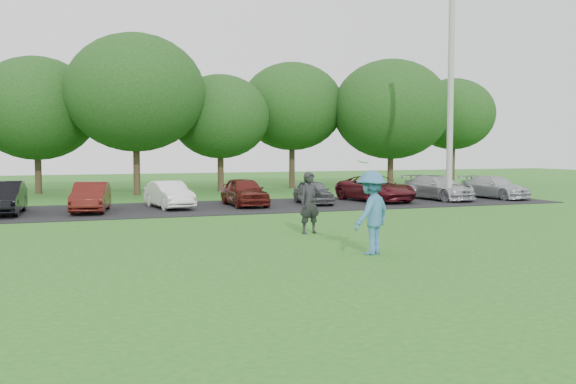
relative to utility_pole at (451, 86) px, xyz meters
name	(u,v)px	position (x,y,z in m)	size (l,w,h in m)	color
ground	(340,257)	(-10.99, -11.64, -5.37)	(100.00, 100.00, 0.00)	#27651D
parking_lot	(211,208)	(-10.99, 1.36, -5.35)	(32.00, 6.50, 0.03)	black
utility_pole	(451,86)	(0.00, 0.00, 0.00)	(0.28, 0.28, 10.73)	#A5A6A1
frisbee_player	(371,213)	(-10.11, -11.56, -4.36)	(1.50, 1.33, 2.28)	teal
camera_bystander	(310,203)	(-10.11, -7.65, -4.45)	(0.72, 0.52, 1.84)	black
parked_cars	(214,193)	(-10.84, 1.34, -4.74)	(31.04, 4.79, 1.25)	#505357
tree_row	(196,106)	(-9.48, 11.12, -0.46)	(42.39, 9.85, 8.64)	#38281C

